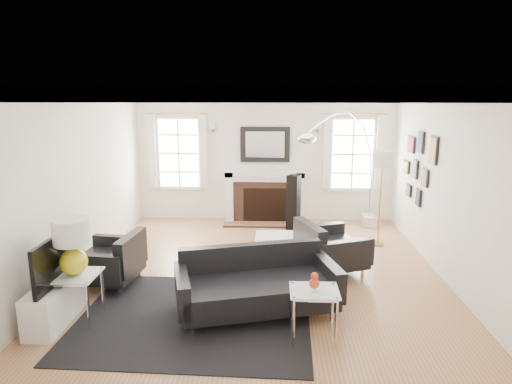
{
  "coord_description": "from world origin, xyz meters",
  "views": [
    {
      "loc": [
        0.21,
        -6.69,
        2.78
      ],
      "look_at": [
        -0.08,
        0.3,
        1.21
      ],
      "focal_mm": 32.0,
      "sensor_mm": 36.0,
      "label": 1
    }
  ],
  "objects_px": {
    "sofa": "(256,285)",
    "fireplace": "(265,197)",
    "arc_floor_lamp": "(341,167)",
    "armchair_right": "(328,249)",
    "gourd_lamp": "(72,243)",
    "armchair_left": "(112,262)",
    "coffee_table": "(279,239)"
  },
  "relations": [
    {
      "from": "armchair_left",
      "to": "armchair_right",
      "type": "relative_size",
      "value": 0.83
    },
    {
      "from": "fireplace",
      "to": "armchair_left",
      "type": "bearing_deg",
      "value": -122.39
    },
    {
      "from": "sofa",
      "to": "armchair_left",
      "type": "bearing_deg",
      "value": 161.13
    },
    {
      "from": "armchair_left",
      "to": "armchair_right",
      "type": "height_order",
      "value": "armchair_right"
    },
    {
      "from": "arc_floor_lamp",
      "to": "coffee_table",
      "type": "bearing_deg",
      "value": -130.78
    },
    {
      "from": "armchair_left",
      "to": "arc_floor_lamp",
      "type": "relative_size",
      "value": 0.42
    },
    {
      "from": "armchair_left",
      "to": "coffee_table",
      "type": "distance_m",
      "value": 2.72
    },
    {
      "from": "sofa",
      "to": "coffee_table",
      "type": "bearing_deg",
      "value": 80.81
    },
    {
      "from": "fireplace",
      "to": "gourd_lamp",
      "type": "bearing_deg",
      "value": -116.51
    },
    {
      "from": "armchair_left",
      "to": "armchair_right",
      "type": "bearing_deg",
      "value": 10.79
    },
    {
      "from": "armchair_left",
      "to": "coffee_table",
      "type": "height_order",
      "value": "armchair_left"
    },
    {
      "from": "sofa",
      "to": "armchair_right",
      "type": "relative_size",
      "value": 1.74
    },
    {
      "from": "armchair_right",
      "to": "arc_floor_lamp",
      "type": "distance_m",
      "value": 2.24
    },
    {
      "from": "armchair_right",
      "to": "arc_floor_lamp",
      "type": "height_order",
      "value": "arc_floor_lamp"
    },
    {
      "from": "sofa",
      "to": "gourd_lamp",
      "type": "xyz_separation_m",
      "value": [
        -2.19,
        -0.32,
        0.64
      ]
    },
    {
      "from": "armchair_right",
      "to": "coffee_table",
      "type": "height_order",
      "value": "armchair_right"
    },
    {
      "from": "sofa",
      "to": "fireplace",
      "type": "bearing_deg",
      "value": 89.8
    },
    {
      "from": "arc_floor_lamp",
      "to": "armchair_left",
      "type": "bearing_deg",
      "value": -144.49
    },
    {
      "from": "armchair_left",
      "to": "gourd_lamp",
      "type": "height_order",
      "value": "gourd_lamp"
    },
    {
      "from": "sofa",
      "to": "arc_floor_lamp",
      "type": "relative_size",
      "value": 0.88
    },
    {
      "from": "sofa",
      "to": "arc_floor_lamp",
      "type": "distance_m",
      "value": 3.76
    },
    {
      "from": "gourd_lamp",
      "to": "arc_floor_lamp",
      "type": "distance_m",
      "value": 5.17
    },
    {
      "from": "armchair_left",
      "to": "coffee_table",
      "type": "relative_size",
      "value": 1.29
    },
    {
      "from": "fireplace",
      "to": "arc_floor_lamp",
      "type": "relative_size",
      "value": 0.69
    },
    {
      "from": "sofa",
      "to": "coffee_table",
      "type": "relative_size",
      "value": 2.71
    },
    {
      "from": "fireplace",
      "to": "sofa",
      "type": "xyz_separation_m",
      "value": [
        -0.01,
        -4.09,
        -0.18
      ]
    },
    {
      "from": "armchair_right",
      "to": "gourd_lamp",
      "type": "xyz_separation_m",
      "value": [
        -3.24,
        -1.65,
        0.62
      ]
    },
    {
      "from": "fireplace",
      "to": "coffee_table",
      "type": "distance_m",
      "value": 2.19
    },
    {
      "from": "armchair_left",
      "to": "arc_floor_lamp",
      "type": "xyz_separation_m",
      "value": [
        3.62,
        2.58,
        0.98
      ]
    },
    {
      "from": "fireplace",
      "to": "armchair_left",
      "type": "height_order",
      "value": "fireplace"
    },
    {
      "from": "armchair_right",
      "to": "fireplace",
      "type": "bearing_deg",
      "value": 110.7
    },
    {
      "from": "sofa",
      "to": "coffee_table",
      "type": "distance_m",
      "value": 1.96
    }
  ]
}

